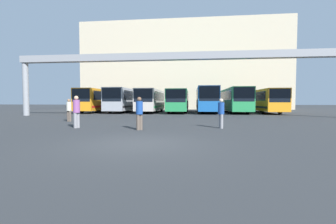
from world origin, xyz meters
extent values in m
plane|color=#2D3033|center=(0.00, 0.00, 0.00)|extent=(200.00, 200.00, 0.00)
cube|color=beige|center=(0.00, 41.67, 8.72)|extent=(41.42, 12.00, 17.44)
cylinder|color=gray|center=(-15.86, 14.56, 2.81)|extent=(0.60, 0.60, 5.61)
cube|color=gray|center=(0.00, 14.56, 5.96)|extent=(32.32, 0.80, 0.70)
cube|color=orange|center=(-11.39, 22.96, 1.76)|extent=(2.47, 10.17, 2.82)
cube|color=black|center=(-11.39, 17.90, 2.28)|extent=(2.27, 0.06, 1.58)
cube|color=black|center=(-11.39, 22.96, 2.28)|extent=(2.50, 8.65, 1.18)
cube|color=red|center=(-11.39, 22.96, 0.86)|extent=(2.50, 9.67, 0.24)
cylinder|color=black|center=(-12.47, 20.11, 0.46)|extent=(0.28, 0.91, 0.91)
cylinder|color=black|center=(-10.32, 20.11, 0.46)|extent=(0.28, 0.91, 0.91)
cylinder|color=black|center=(-12.47, 25.81, 0.46)|extent=(0.28, 0.91, 0.91)
cylinder|color=black|center=(-10.32, 25.81, 0.46)|extent=(0.28, 0.91, 0.91)
cube|color=#999EA5|center=(-7.60, 23.33, 1.79)|extent=(2.53, 10.90, 2.87)
cube|color=black|center=(-7.60, 17.90, 2.32)|extent=(2.33, 0.06, 1.61)
cube|color=black|center=(-7.60, 23.33, 2.32)|extent=(2.56, 9.27, 1.21)
cube|color=black|center=(-7.60, 23.33, 0.87)|extent=(2.56, 10.36, 0.24)
cylinder|color=black|center=(-8.70, 20.27, 0.54)|extent=(0.28, 1.08, 1.08)
cylinder|color=black|center=(-6.49, 20.27, 0.54)|extent=(0.28, 1.08, 1.08)
cylinder|color=black|center=(-8.70, 26.38, 0.54)|extent=(0.28, 1.08, 1.08)
cylinder|color=black|center=(-6.49, 26.38, 0.54)|extent=(0.28, 1.08, 1.08)
cube|color=beige|center=(-3.80, 23.07, 1.72)|extent=(2.44, 10.39, 2.75)
cube|color=black|center=(-3.80, 17.90, 2.23)|extent=(2.24, 0.06, 1.54)
cube|color=black|center=(-3.80, 23.07, 2.23)|extent=(2.47, 8.84, 1.15)
cube|color=#268C4C|center=(-3.80, 23.07, 0.84)|extent=(2.47, 9.88, 0.24)
cylinder|color=black|center=(-4.86, 20.16, 0.54)|extent=(0.28, 1.08, 1.08)
cylinder|color=black|center=(-2.74, 20.16, 0.54)|extent=(0.28, 1.08, 1.08)
cylinder|color=black|center=(-4.86, 25.98, 0.54)|extent=(0.28, 1.08, 1.08)
cylinder|color=black|center=(-2.74, 25.98, 0.54)|extent=(0.28, 1.08, 1.08)
cube|color=#268C4C|center=(0.00, 23.69, 1.68)|extent=(2.51, 11.64, 2.67)
cube|color=black|center=(0.00, 17.90, 2.17)|extent=(2.31, 0.06, 1.49)
cube|color=black|center=(0.00, 23.69, 2.17)|extent=(2.54, 9.89, 1.12)
cube|color=black|center=(0.00, 23.69, 0.83)|extent=(2.54, 11.05, 0.24)
cylinder|color=black|center=(-1.10, 20.44, 0.49)|extent=(0.28, 0.97, 0.97)
cylinder|color=black|center=(1.10, 20.44, 0.49)|extent=(0.28, 0.97, 0.97)
cylinder|color=black|center=(-1.10, 26.95, 0.49)|extent=(0.28, 0.97, 0.97)
cylinder|color=black|center=(1.10, 26.95, 0.49)|extent=(0.28, 0.97, 0.97)
cube|color=#1959A5|center=(3.80, 23.40, 1.84)|extent=(2.48, 11.05, 2.98)
cube|color=black|center=(3.80, 17.90, 2.40)|extent=(2.28, 0.06, 1.67)
cube|color=black|center=(3.80, 23.40, 2.40)|extent=(2.51, 9.39, 1.25)
cube|color=black|center=(3.80, 23.40, 0.89)|extent=(2.51, 10.50, 0.24)
cylinder|color=black|center=(2.72, 20.31, 0.50)|extent=(0.28, 0.99, 0.99)
cylinder|color=black|center=(4.88, 20.31, 0.50)|extent=(0.28, 0.99, 0.99)
cylinder|color=black|center=(2.72, 26.50, 0.50)|extent=(0.28, 0.99, 0.99)
cylinder|color=black|center=(4.88, 26.50, 0.50)|extent=(0.28, 0.99, 0.99)
cube|color=#268C4C|center=(7.60, 24.05, 1.78)|extent=(2.48, 12.36, 2.86)
cube|color=black|center=(7.60, 17.90, 2.31)|extent=(2.28, 0.06, 1.60)
cube|color=black|center=(7.60, 24.05, 2.31)|extent=(2.51, 10.51, 1.20)
cube|color=#268C4C|center=(7.60, 24.05, 0.86)|extent=(2.51, 11.74, 0.24)
cylinder|color=black|center=(6.52, 20.59, 0.51)|extent=(0.28, 1.03, 1.03)
cylinder|color=black|center=(8.68, 20.59, 0.51)|extent=(0.28, 1.03, 1.03)
cylinder|color=black|center=(6.52, 27.52, 0.51)|extent=(0.28, 1.03, 1.03)
cylinder|color=black|center=(8.68, 27.52, 0.51)|extent=(0.28, 1.03, 1.03)
cube|color=orange|center=(11.39, 24.10, 1.68)|extent=(2.43, 12.45, 2.66)
cube|color=black|center=(11.39, 17.90, 2.17)|extent=(2.24, 0.06, 1.49)
cube|color=black|center=(11.39, 24.10, 2.17)|extent=(2.46, 10.58, 1.12)
cube|color=black|center=(11.39, 24.10, 0.83)|extent=(2.46, 11.83, 0.24)
cylinder|color=black|center=(10.34, 20.61, 0.45)|extent=(0.28, 0.91, 0.91)
cylinder|color=black|center=(12.45, 20.61, 0.45)|extent=(0.28, 0.91, 0.91)
cylinder|color=black|center=(10.34, 27.59, 0.45)|extent=(0.28, 0.91, 0.91)
cylinder|color=black|center=(12.45, 27.59, 0.45)|extent=(0.28, 0.91, 0.91)
cylinder|color=brown|center=(-0.93, 3.75, 0.41)|extent=(0.19, 0.19, 0.83)
cylinder|color=brown|center=(-0.82, 3.86, 0.41)|extent=(0.19, 0.19, 0.83)
cylinder|color=navy|center=(-0.87, 3.81, 1.17)|extent=(0.36, 0.36, 0.69)
sphere|color=brown|center=(-0.87, 3.81, 1.63)|extent=(0.22, 0.22, 0.22)
cylinder|color=gray|center=(-4.68, 4.24, 0.43)|extent=(0.20, 0.20, 0.87)
cylinder|color=gray|center=(-4.61, 4.40, 0.43)|extent=(0.20, 0.20, 0.87)
cylinder|color=#8C4C8C|center=(-4.64, 4.32, 1.23)|extent=(0.38, 0.38, 0.72)
sphere|color=tan|center=(-4.64, 4.32, 1.71)|extent=(0.24, 0.24, 0.24)
cylinder|color=gray|center=(3.52, 4.95, 0.40)|extent=(0.18, 0.18, 0.79)
cylinder|color=gray|center=(3.49, 5.10, 0.40)|extent=(0.18, 0.18, 0.79)
cylinder|color=navy|center=(3.51, 5.02, 1.12)|extent=(0.35, 0.35, 0.66)
sphere|color=beige|center=(3.51, 5.02, 1.56)|extent=(0.21, 0.21, 0.21)
cylinder|color=brown|center=(-7.24, 8.17, 0.40)|extent=(0.18, 0.18, 0.81)
cylinder|color=brown|center=(-7.40, 8.19, 0.40)|extent=(0.18, 0.18, 0.81)
cylinder|color=beige|center=(-7.32, 8.18, 1.14)|extent=(0.35, 0.35, 0.67)
sphere|color=#8C6647|center=(-7.32, 8.18, 1.59)|extent=(0.22, 0.22, 0.22)
camera|label=1|loc=(1.90, -7.76, 1.50)|focal=24.00mm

